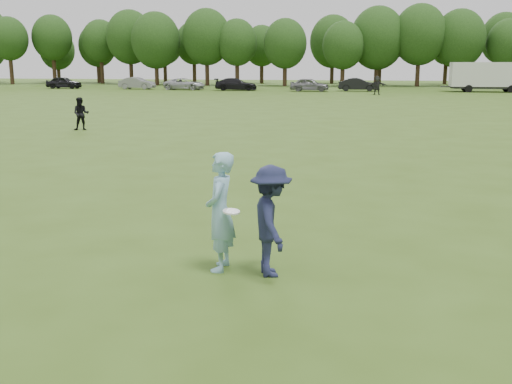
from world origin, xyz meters
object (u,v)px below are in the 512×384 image
at_px(player_far_d, 377,85).
at_px(car_d, 236,84).
at_px(car_c, 185,84).
at_px(car_f, 358,85).
at_px(cargo_trailer, 489,76).
at_px(car_e, 310,85).
at_px(defender, 271,221).
at_px(thrower, 220,212).
at_px(car_b, 137,83).
at_px(car_a, 64,83).
at_px(player_far_a, 81,114).

height_order(player_far_d, car_d, player_far_d).
bearing_deg(car_c, car_f, -86.01).
bearing_deg(cargo_trailer, player_far_d, -147.87).
bearing_deg(car_e, car_c, 87.53).
xyz_separation_m(car_c, cargo_trailer, (34.15, 0.69, 1.10)).
relative_size(car_d, car_e, 1.12).
distance_m(player_far_d, car_c, 23.11).
bearing_deg(car_c, defender, -158.73).
distance_m(thrower, car_d, 60.60).
xyz_separation_m(thrower, car_b, (-24.33, 60.52, -0.26)).
distance_m(car_a, car_e, 30.50).
distance_m(car_e, car_f, 5.51).
xyz_separation_m(car_f, cargo_trailer, (14.01, 0.57, 1.05)).
distance_m(defender, car_e, 59.00).
bearing_deg(car_b, car_a, 92.10).
xyz_separation_m(thrower, defender, (0.84, -0.11, -0.08)).
bearing_deg(car_d, car_e, -101.38).
distance_m(player_far_a, car_b, 44.07).
bearing_deg(thrower, car_f, 177.10).
height_order(car_d, car_e, car_e).
bearing_deg(car_c, player_far_a, -166.81).
xyz_separation_m(defender, cargo_trailer, (15.08, 60.77, 0.89)).
relative_size(car_d, car_f, 1.10).
relative_size(thrower, player_far_a, 1.20).
height_order(player_far_d, car_a, player_far_d).
xyz_separation_m(car_b, car_c, (6.09, -0.55, -0.04)).
relative_size(player_far_d, car_e, 0.43).
xyz_separation_m(car_c, car_f, (20.14, 0.12, 0.06)).
distance_m(car_a, car_f, 35.78).
xyz_separation_m(player_far_a, car_a, (-22.61, 42.28, -0.08)).
bearing_deg(player_far_d, car_c, 161.26).
bearing_deg(car_a, player_far_a, -151.57).
xyz_separation_m(car_b, cargo_trailer, (40.24, 0.14, 1.07)).
bearing_deg(defender, player_far_d, -22.02).
relative_size(player_far_a, player_far_d, 0.85).
distance_m(player_far_a, car_f, 43.69).
relative_size(player_far_a, car_b, 0.37).
distance_m(car_c, cargo_trailer, 34.17).
relative_size(car_a, car_c, 0.88).
height_order(car_c, cargo_trailer, cargo_trailer).
distance_m(car_b, car_f, 26.24).
height_order(player_far_d, car_c, player_far_d).
bearing_deg(player_far_d, car_f, 103.90).
height_order(car_c, car_f, car_f).
relative_size(defender, player_far_a, 1.10).
distance_m(car_c, car_d, 6.29).
distance_m(defender, cargo_trailer, 62.62).
height_order(player_far_d, car_e, player_far_d).
height_order(car_d, car_f, car_f).
distance_m(car_c, car_e, 14.85).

